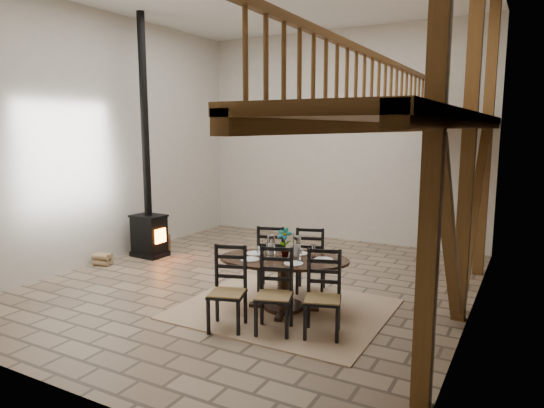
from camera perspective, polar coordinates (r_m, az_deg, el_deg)
The scene contains 7 objects.
ground at distance 8.67m, azimuth -1.97°, elevation -9.28°, with size 8.00×8.00×0.00m, color gray.
room_shell at distance 7.70m, azimuth 5.69°, elevation 11.18°, with size 7.02×8.02×5.01m.
rug at distance 7.47m, azimuth 1.39°, elevation -12.23°, with size 3.00×2.50×0.02m, color tan.
dining_table at distance 7.22m, azimuth 1.26°, elevation -9.43°, with size 2.28×2.50×1.25m.
wood_stove at distance 10.52m, azimuth -14.38°, elevation -0.05°, with size 0.72×0.57×5.00m.
log_basket at distance 11.16m, azimuth -13.15°, elevation -4.39°, with size 0.51×0.51×0.42m.
log_stack at distance 10.28m, azimuth -19.30°, elevation -6.18°, with size 0.38×0.30×0.23m.
Camera 1 is at (4.21, -7.07, 2.70)m, focal length 32.00 mm.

